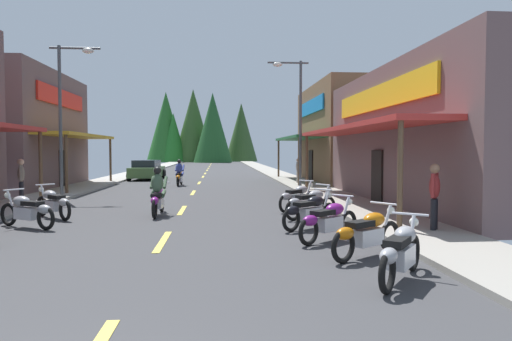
# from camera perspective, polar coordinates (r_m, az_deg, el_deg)

# --- Properties ---
(ground) EXTENTS (10.19, 95.11, 0.10)m
(ground) POSITION_cam_1_polar(r_m,az_deg,el_deg) (34.98, -6.77, -0.97)
(ground) COLOR #38383A
(sidewalk_left) EXTENTS (2.25, 95.11, 0.12)m
(sidewalk_left) POSITION_cam_1_polar(r_m,az_deg,el_deg) (35.75, -16.79, -0.81)
(sidewalk_left) COLOR #9E9991
(sidewalk_left) RESTS_ON ground
(sidewalk_right) EXTENTS (2.25, 95.11, 0.12)m
(sidewalk_right) POSITION_cam_1_polar(r_m,az_deg,el_deg) (35.29, 3.37, -0.75)
(sidewalk_right) COLOR gray
(sidewalk_right) RESTS_ON ground
(centerline_dashes) EXTENTS (0.16, 68.77, 0.01)m
(centerline_dashes) POSITION_cam_1_polar(r_m,az_deg,el_deg) (37.83, -6.61, -0.62)
(centerline_dashes) COLOR #E0C64C
(centerline_dashes) RESTS_ON ground
(storefront_left_far) EXTENTS (8.30, 9.82, 6.36)m
(storefront_left_far) POSITION_cam_1_polar(r_m,az_deg,el_deg) (28.23, -29.59, 4.44)
(storefront_left_far) COLOR brown
(storefront_left_far) RESTS_ON ground
(storefront_right_near) EXTENTS (8.39, 13.74, 5.24)m
(storefront_right_near) POSITION_cam_1_polar(r_m,az_deg,el_deg) (19.16, 24.46, 3.94)
(storefront_right_near) COLOR brown
(storefront_right_near) RESTS_ON ground
(storefront_right_far) EXTENTS (8.43, 10.26, 6.33)m
(storefront_right_far) POSITION_cam_1_polar(r_m,az_deg,el_deg) (30.73, 13.07, 4.50)
(storefront_right_far) COLOR brown
(storefront_right_far) RESTS_ON ground
(streetlamp_left) EXTENTS (2.12, 0.30, 6.55)m
(streetlamp_left) POSITION_cam_1_polar(r_m,az_deg,el_deg) (21.09, -22.77, 8.20)
(streetlamp_left) COLOR #474C51
(streetlamp_left) RESTS_ON ground
(streetlamp_right) EXTENTS (2.12, 0.30, 6.69)m
(streetlamp_right) POSITION_cam_1_polar(r_m,az_deg,el_deg) (23.54, 4.93, 7.97)
(streetlamp_right) COLOR #474C51
(streetlamp_right) RESTS_ON ground
(motorcycle_parked_right_0) EXTENTS (1.38, 1.76, 1.04)m
(motorcycle_parked_right_0) POSITION_cam_1_polar(r_m,az_deg,el_deg) (7.58, 17.89, -9.72)
(motorcycle_parked_right_0) COLOR black
(motorcycle_parked_right_0) RESTS_ON ground
(motorcycle_parked_right_1) EXTENTS (1.80, 1.33, 1.04)m
(motorcycle_parked_right_1) POSITION_cam_1_polar(r_m,az_deg,el_deg) (9.08, 13.87, -7.64)
(motorcycle_parked_right_1) COLOR black
(motorcycle_parked_right_1) RESTS_ON ground
(motorcycle_parked_right_2) EXTENTS (1.72, 1.43, 1.04)m
(motorcycle_parked_right_2) POSITION_cam_1_polar(r_m,az_deg,el_deg) (10.50, 9.20, -6.22)
(motorcycle_parked_right_2) COLOR black
(motorcycle_parked_right_2) RESTS_ON ground
(motorcycle_parked_right_3) EXTENTS (1.76, 1.38, 1.04)m
(motorcycle_parked_right_3) POSITION_cam_1_polar(r_m,az_deg,el_deg) (12.09, 6.85, -5.05)
(motorcycle_parked_right_3) COLOR black
(motorcycle_parked_right_3) RESTS_ON ground
(motorcycle_parked_right_4) EXTENTS (1.84, 1.26, 1.04)m
(motorcycle_parked_right_4) POSITION_cam_1_polar(r_m,az_deg,el_deg) (13.89, 6.94, -4.07)
(motorcycle_parked_right_4) COLOR black
(motorcycle_parked_right_4) RESTS_ON ground
(motorcycle_parked_right_5) EXTENTS (1.60, 1.57, 1.04)m
(motorcycle_parked_right_5) POSITION_cam_1_polar(r_m,az_deg,el_deg) (15.62, 5.30, -3.32)
(motorcycle_parked_right_5) COLOR black
(motorcycle_parked_right_5) RESTS_ON ground
(motorcycle_parked_left_2) EXTENTS (1.88, 1.19, 1.04)m
(motorcycle_parked_left_2) POSITION_cam_1_polar(r_m,az_deg,el_deg) (13.56, -26.99, -4.49)
(motorcycle_parked_left_2) COLOR black
(motorcycle_parked_left_2) RESTS_ON ground
(motorcycle_parked_left_3) EXTENTS (1.58, 1.59, 1.04)m
(motorcycle_parked_left_3) POSITION_cam_1_polar(r_m,az_deg,el_deg) (15.11, -24.28, -3.74)
(motorcycle_parked_left_3) COLOR black
(motorcycle_parked_left_3) RESTS_ON ground
(rider_cruising_lead) EXTENTS (0.60, 2.14, 1.57)m
(rider_cruising_lead) POSITION_cam_1_polar(r_m,az_deg,el_deg) (14.75, -12.31, -3.07)
(rider_cruising_lead) COLOR black
(rider_cruising_lead) RESTS_ON ground
(rider_cruising_trailing) EXTENTS (0.60, 2.14, 1.57)m
(rider_cruising_trailing) POSITION_cam_1_polar(r_m,az_deg,el_deg) (26.98, -9.67, -0.53)
(rider_cruising_trailing) COLOR black
(rider_cruising_trailing) RESTS_ON ground
(pedestrian_by_shop) EXTENTS (0.43, 0.47, 1.76)m
(pedestrian_by_shop) POSITION_cam_1_polar(r_m,az_deg,el_deg) (11.99, 21.67, -2.69)
(pedestrian_by_shop) COLOR black
(pedestrian_by_shop) RESTS_ON ground
(pedestrian_waiting) EXTENTS (0.38, 0.53, 1.60)m
(pedestrian_waiting) POSITION_cam_1_polar(r_m,az_deg,el_deg) (27.62, 5.34, 0.13)
(pedestrian_waiting) COLOR #B2A599
(pedestrian_waiting) RESTS_ON ground
(pedestrian_strolling) EXTENTS (0.35, 0.55, 1.77)m
(pedestrian_strolling) POSITION_cam_1_polar(r_m,az_deg,el_deg) (19.31, -27.61, -0.86)
(pedestrian_strolling) COLOR black
(pedestrian_strolling) RESTS_ON ground
(parked_car_curbside) EXTENTS (2.29, 4.41, 1.40)m
(parked_car_curbside) POSITION_cam_1_polar(r_m,az_deg,el_deg) (33.23, -13.64, 0.06)
(parked_car_curbside) COLOR #4C723F
(parked_car_curbside) RESTS_ON ground
(treeline_backdrop) EXTENTS (20.61, 13.56, 13.36)m
(treeline_backdrop) POSITION_cam_1_polar(r_m,az_deg,el_deg) (83.25, -7.44, 5.30)
(treeline_backdrop) COLOR #246023
(treeline_backdrop) RESTS_ON ground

